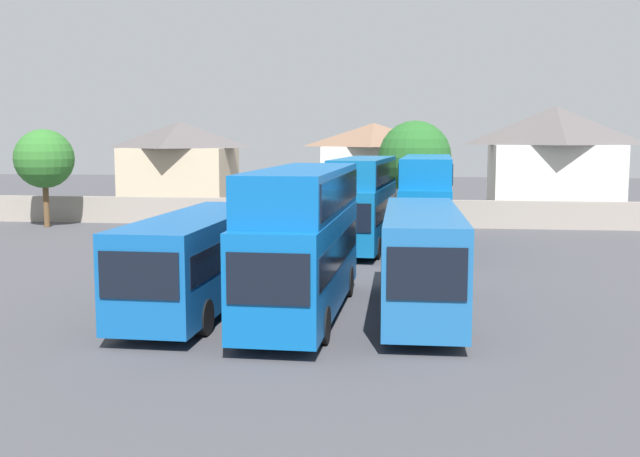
% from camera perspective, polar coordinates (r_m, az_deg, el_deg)
% --- Properties ---
extents(ground, '(140.00, 140.00, 0.00)m').
position_cam_1_polar(ground, '(42.93, 2.48, -0.92)').
color(ground, '#424247').
extents(depot_boundary_wall, '(56.00, 0.50, 1.80)m').
position_cam_1_polar(depot_boundary_wall, '(49.69, 3.13, 1.20)').
color(depot_boundary_wall, gray).
rests_on(depot_boundary_wall, ground).
extents(bus_1, '(2.86, 10.56, 3.26)m').
position_cam_1_polar(bus_1, '(25.87, -9.24, -2.06)').
color(bus_1, '#11539A').
rests_on(bus_1, ground).
extents(bus_2, '(2.78, 10.73, 4.87)m').
position_cam_1_polar(bus_2, '(24.65, -1.30, -0.36)').
color(bus_2, '#0C55A1').
rests_on(bus_2, ground).
extents(bus_3, '(2.63, 10.25, 3.50)m').
position_cam_1_polar(bus_3, '(25.07, 7.74, -2.04)').
color(bus_3, '#1B5B99').
rests_on(bus_3, ground).
extents(bus_4, '(2.88, 10.38, 3.51)m').
position_cam_1_polar(bus_4, '(40.08, -3.09, 1.39)').
color(bus_4, '#1861A8').
rests_on(bus_4, ground).
extents(bus_5, '(3.16, 10.33, 4.79)m').
position_cam_1_polar(bus_5, '(39.47, 3.33, 2.32)').
color(bus_5, '#0E5C96').
rests_on(bus_5, ground).
extents(bus_6, '(2.86, 11.11, 4.87)m').
position_cam_1_polar(bus_6, '(39.81, 8.09, 2.37)').
color(bus_6, '#0A5BA5').
rests_on(bus_6, ground).
extents(house_terrace_left, '(8.68, 7.03, 7.12)m').
position_cam_1_polar(house_terrace_left, '(62.06, -10.59, 4.77)').
color(house_terrace_left, '#C6B293').
rests_on(house_terrace_left, ground).
extents(house_terrace_centre, '(7.98, 7.15, 6.98)m').
position_cam_1_polar(house_terrace_centre, '(59.39, 4.08, 4.70)').
color(house_terrace_centre, silver).
rests_on(house_terrace_centre, ground).
extents(house_terrace_right, '(9.78, 6.73, 8.22)m').
position_cam_1_polar(house_terrace_right, '(60.00, 17.34, 5.04)').
color(house_terrace_right, silver).
rests_on(house_terrace_right, ground).
extents(tree_left_of_lot, '(4.95, 4.95, 7.00)m').
position_cam_1_polar(tree_left_of_lot, '(51.84, 7.21, 5.39)').
color(tree_left_of_lot, brown).
rests_on(tree_left_of_lot, ground).
extents(tree_behind_wall, '(3.82, 3.82, 6.39)m').
position_cam_1_polar(tree_behind_wall, '(52.11, -20.20, 4.97)').
color(tree_behind_wall, brown).
rests_on(tree_behind_wall, ground).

